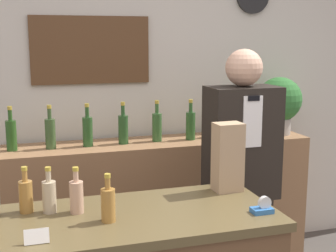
# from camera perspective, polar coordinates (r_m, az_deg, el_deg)

# --- Properties ---
(back_wall) EXTENTS (5.20, 0.09, 2.70)m
(back_wall) POSITION_cam_1_polar(r_m,az_deg,el_deg) (3.47, -4.46, 5.20)
(back_wall) COLOR beige
(back_wall) RESTS_ON ground_plane
(back_shelf) EXTENTS (2.16, 0.42, 0.97)m
(back_shelf) POSITION_cam_1_polar(r_m,az_deg,el_deg) (3.45, -0.88, -9.71)
(back_shelf) COLOR #8E6642
(back_shelf) RESTS_ON ground_plane
(shopkeeper) EXTENTS (0.41, 0.26, 1.63)m
(shopkeeper) POSITION_cam_1_polar(r_m,az_deg,el_deg) (2.84, 8.82, -7.37)
(shopkeeper) COLOR black
(shopkeeper) RESTS_ON ground_plane
(potted_plant) EXTENTS (0.34, 0.34, 0.43)m
(potted_plant) POSITION_cam_1_polar(r_m,az_deg,el_deg) (3.62, 13.41, 2.87)
(potted_plant) COLOR #9E998E
(potted_plant) RESTS_ON back_shelf
(paper_bag) EXTENTS (0.14, 0.11, 0.34)m
(paper_bag) POSITION_cam_1_polar(r_m,az_deg,el_deg) (2.30, 7.30, -3.79)
(paper_bag) COLOR tan
(paper_bag) RESTS_ON display_counter
(tape_dispenser) EXTENTS (0.09, 0.06, 0.07)m
(tape_dispenser) POSITION_cam_1_polar(r_m,az_deg,el_deg) (2.08, 11.48, -9.73)
(tape_dispenser) COLOR #2D66A8
(tape_dispenser) RESTS_ON display_counter
(price_card_right) EXTENTS (0.09, 0.02, 0.06)m
(price_card_right) POSITION_cam_1_polar(r_m,az_deg,el_deg) (1.82, -15.73, -12.83)
(price_card_right) COLOR white
(price_card_right) RESTS_ON display_counter
(counter_bottle_2) EXTENTS (0.06, 0.06, 0.20)m
(counter_bottle_2) POSITION_cam_1_polar(r_m,az_deg,el_deg) (2.12, -16.95, -8.08)
(counter_bottle_2) COLOR #A47436
(counter_bottle_2) RESTS_ON display_counter
(counter_bottle_3) EXTENTS (0.06, 0.06, 0.20)m
(counter_bottle_3) POSITION_cam_1_polar(r_m,az_deg,el_deg) (2.09, -14.28, -8.22)
(counter_bottle_3) COLOR tan
(counter_bottle_3) RESTS_ON display_counter
(counter_bottle_4) EXTENTS (0.06, 0.06, 0.20)m
(counter_bottle_4) POSITION_cam_1_polar(r_m,az_deg,el_deg) (2.06, -11.09, -8.34)
(counter_bottle_4) COLOR tan
(counter_bottle_4) RESTS_ON display_counter
(counter_bottle_5) EXTENTS (0.06, 0.06, 0.20)m
(counter_bottle_5) POSITION_cam_1_polar(r_m,az_deg,el_deg) (1.94, -7.31, -9.38)
(counter_bottle_5) COLOR #A27233
(counter_bottle_5) RESTS_ON display_counter
(shelf_bottle_0) EXTENTS (0.07, 0.07, 0.29)m
(shelf_bottle_0) POSITION_cam_1_polar(r_m,az_deg,el_deg) (3.18, -18.57, -0.94)
(shelf_bottle_0) COLOR #274E1C
(shelf_bottle_0) RESTS_ON back_shelf
(shelf_bottle_1) EXTENTS (0.07, 0.07, 0.29)m
(shelf_bottle_1) POSITION_cam_1_polar(r_m,az_deg,el_deg) (3.16, -14.16, -0.77)
(shelf_bottle_1) COLOR #355029
(shelf_bottle_1) RESTS_ON back_shelf
(shelf_bottle_2) EXTENTS (0.07, 0.07, 0.29)m
(shelf_bottle_2) POSITION_cam_1_polar(r_m,az_deg,el_deg) (3.18, -9.77, -0.52)
(shelf_bottle_2) COLOR #264C22
(shelf_bottle_2) RESTS_ON back_shelf
(shelf_bottle_3) EXTENTS (0.07, 0.07, 0.29)m
(shelf_bottle_3) POSITION_cam_1_polar(r_m,az_deg,el_deg) (3.23, -5.48, -0.26)
(shelf_bottle_3) COLOR #264B23
(shelf_bottle_3) RESTS_ON back_shelf
(shelf_bottle_4) EXTENTS (0.07, 0.07, 0.29)m
(shelf_bottle_4) POSITION_cam_1_polar(r_m,az_deg,el_deg) (3.29, -1.35, 0.00)
(shelf_bottle_4) COLOR #30582A
(shelf_bottle_4) RESTS_ON back_shelf
(shelf_bottle_5) EXTENTS (0.07, 0.07, 0.29)m
(shelf_bottle_5) POSITION_cam_1_polar(r_m,az_deg,el_deg) (3.35, 2.76, 0.17)
(shelf_bottle_5) COLOR #295324
(shelf_bottle_5) RESTS_ON back_shelf
(shelf_bottle_6) EXTENTS (0.07, 0.07, 0.29)m
(shelf_bottle_6) POSITION_cam_1_polar(r_m,az_deg,el_deg) (3.46, 6.42, 0.47)
(shelf_bottle_6) COLOR #2C4B1D
(shelf_bottle_6) RESTS_ON back_shelf
(shelf_bottle_7) EXTENTS (0.07, 0.07, 0.29)m
(shelf_bottle_7) POSITION_cam_1_polar(r_m,az_deg,el_deg) (3.55, 10.12, 0.63)
(shelf_bottle_7) COLOR #345024
(shelf_bottle_7) RESTS_ON back_shelf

